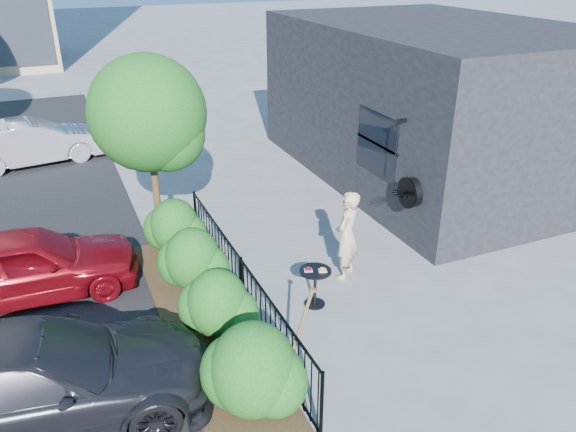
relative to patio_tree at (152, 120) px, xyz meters
name	(u,v)px	position (x,y,z in m)	size (l,w,h in m)	color
ground	(321,294)	(2.24, -2.76, -2.76)	(120.00, 120.00, 0.00)	gray
shop_building	(432,100)	(7.73, 1.74, -0.76)	(6.22, 9.00, 4.00)	black
fence	(242,285)	(0.74, -2.76, -2.20)	(0.05, 6.05, 1.10)	black
planting_bed	(203,321)	(0.04, -2.76, -2.72)	(1.30, 6.00, 0.08)	#382616
shrubs	(205,283)	(0.14, -2.66, -2.06)	(1.10, 5.60, 1.24)	#145919
patio_tree	(152,120)	(0.00, 0.00, 0.00)	(2.20, 2.20, 3.94)	#3F2B19
cafe_table	(315,281)	(1.98, -3.01, -2.28)	(0.55, 0.55, 0.74)	black
woman	(347,235)	(2.94, -2.36, -1.90)	(0.63, 0.42, 1.73)	#D4AC89
shovel	(297,338)	(0.98, -4.49, -2.13)	(0.49, 0.19, 1.44)	brown
car_red	(27,264)	(-2.56, -0.73, -2.12)	(1.52, 3.78, 1.29)	maroon
car_silver	(33,142)	(-2.33, 6.72, -2.12)	(1.36, 3.91, 1.29)	#AAAAAE
car_darkgrey	(31,380)	(-2.53, -3.98, -2.08)	(1.91, 4.69, 1.36)	black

